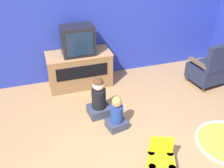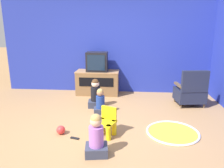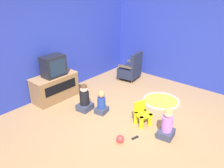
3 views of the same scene
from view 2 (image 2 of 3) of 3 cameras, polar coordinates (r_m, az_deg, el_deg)
The scene contains 12 objects.
ground_plane at distance 4.10m, azimuth -3.29°, elevation -11.43°, with size 30.00×30.00×0.00m, color #9E754C.
wall_back at distance 6.12m, azimuth -1.08°, elevation 10.69°, with size 5.83×0.12×2.74m.
tv_cabinet at distance 5.98m, azimuth -3.76°, elevation 0.51°, with size 1.15×0.54×0.65m.
television at distance 5.82m, azimuth -3.93°, elevation 5.82°, with size 0.56×0.36×0.52m.
black_armchair at distance 5.40m, azimuth 19.83°, elevation -1.94°, with size 0.69×0.63×0.87m.
yellow_kid_chair at distance 3.77m, azimuth -1.55°, elevation -10.50°, with size 0.40×0.39×0.48m.
play_mat at distance 4.07m, azimuth 15.56°, elevation -12.06°, with size 0.92×0.92×0.04m.
child_watching_left at distance 5.04m, azimuth -4.31°, elevation -2.83°, with size 0.37×0.33×0.66m.
child_watching_center at distance 4.67m, azimuth -3.07°, elevation -4.89°, with size 0.32×0.29×0.55m.
child_watching_right at distance 3.22m, azimuth -4.13°, elevation -13.74°, with size 0.36×0.32×0.63m.
toy_ball at distance 3.96m, azimuth -13.22°, elevation -11.60°, with size 0.15×0.15×0.15m.
remote_control at distance 3.79m, azimuth -9.70°, elevation -13.77°, with size 0.16×0.08×0.02m.
Camera 2 is at (0.54, -3.64, 1.82)m, focal length 35.00 mm.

